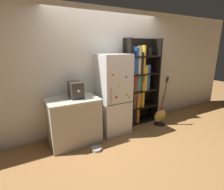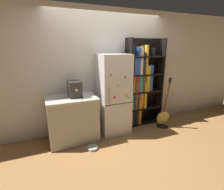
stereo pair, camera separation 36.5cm
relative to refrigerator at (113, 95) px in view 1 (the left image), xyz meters
name	(u,v)px [view 1 (the left image)]	position (x,y,z in m)	size (l,w,h in m)	color
ground_plane	(117,134)	(0.00, -0.16, -0.84)	(16.00, 16.00, 0.00)	#A87542
wall_back	(106,71)	(0.00, 0.32, 0.46)	(8.00, 0.05, 2.60)	silver
refrigerator	(113,95)	(0.00, 0.00, 0.00)	(0.61, 0.61, 1.68)	silver
bookshelf	(137,85)	(0.74, 0.16, 0.11)	(0.88, 0.32, 2.00)	black
kitchen_counter	(74,121)	(-0.88, -0.03, -0.39)	(0.94, 0.66, 0.89)	#BCB7A8
espresso_machine	(76,90)	(-0.80, 0.00, 0.20)	(0.23, 0.37, 0.30)	#38332D
guitar	(160,118)	(1.16, -0.24, -0.67)	(0.32, 0.29, 1.19)	black
pet_bowl	(96,149)	(-0.63, -0.51, -0.81)	(0.20, 0.20, 0.05)	#B7B7BC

